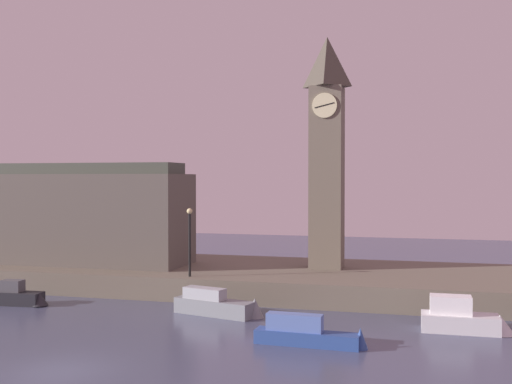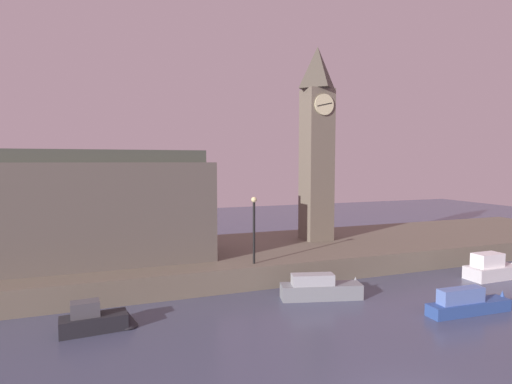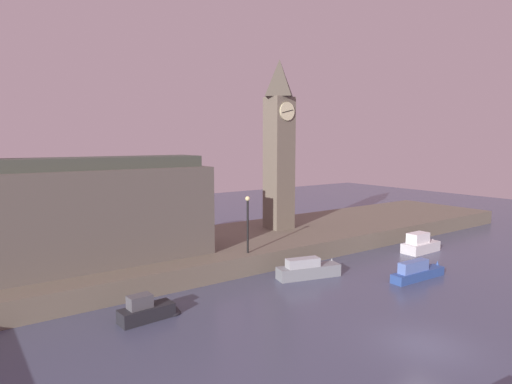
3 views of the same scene
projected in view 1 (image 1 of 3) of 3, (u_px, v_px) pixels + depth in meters
The scene contains 9 objects.
ground_plane at pixel (60, 372), 24.51m from camera, with size 120.00×120.00×0.00m, color #474C66.
far_embankment at pixel (218, 276), 43.82m from camera, with size 70.00×12.00×1.50m, color #6B6051.
clock_tower at pixel (327, 149), 42.63m from camera, with size 2.44×2.48×15.98m.
parliament_hall at pixel (65, 213), 45.69m from camera, with size 17.81×5.27×10.75m.
streetlamp at pixel (190, 235), 38.90m from camera, with size 0.36×0.36×4.32m.
boat_tour_blue at pixel (313, 335), 28.35m from camera, with size 5.36×1.19×1.69m.
boat_ferry_white at pixel (466, 319), 30.87m from camera, with size 4.48×1.61×1.80m.
boat_barge_dark at pixel (21, 296), 37.47m from camera, with size 3.63×1.36×1.50m.
boat_cruiser_grey at pixel (220, 305), 34.62m from camera, with size 5.49×2.38×1.63m.
Camera 1 is at (13.77, -21.54, 7.72)m, focal length 43.25 mm.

